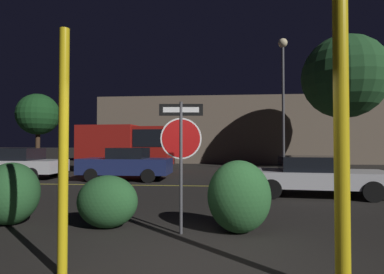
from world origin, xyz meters
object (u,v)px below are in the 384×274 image
Objects in this scene: hedge_bush_2 at (107,201)px; passing_car_3 at (313,175)px; yellow_pole_right at (342,142)px; passing_car_1 at (17,164)px; yellow_pole_left at (63,151)px; hedge_bush_3 at (239,196)px; passing_car_2 at (126,164)px; hedge_bush_1 at (11,193)px; street_lamp at (283,79)px; stop_sign at (181,141)px; tree_1 at (345,77)px; tree_0 at (38,115)px; delivery_truck at (129,145)px.

passing_car_3 is at bearing 38.73° from hedge_bush_2.
passing_car_1 is at bearing 137.06° from yellow_pole_right.
passing_car_3 is (5.04, 6.36, -0.93)m from yellow_pole_left.
hedge_bush_2 is 2.59m from hedge_bush_3.
yellow_pole_right is 2.49× the size of hedge_bush_3.
passing_car_1 is at bearing 89.29° from passing_car_2.
hedge_bush_1 is at bearing -55.25° from passing_car_3.
passing_car_2 is 10.55m from street_lamp.
stop_sign is 0.28× the size of tree_1.
yellow_pole_right is 0.42× the size of street_lamp.
tree_0 is at bearing 126.00° from hedge_bush_2.
yellow_pole_left is at bearing -33.13° from passing_car_3.
street_lamp is 17.69m from tree_0.
passing_car_1 is 9.11m from tree_0.
passing_car_3 is at bearing -107.56° from passing_car_1.
stop_sign is 1.92× the size of hedge_bush_1.
hedge_bush_3 is 0.31× the size of passing_car_1.
yellow_pole_right is 0.62× the size of tree_0.
yellow_pole_right is at bearing -134.64° from passing_car_1.
stop_sign is 0.78× the size of yellow_pole_left.
street_lamp is at bearing 74.36° from hedge_bush_3.
passing_car_2 is 0.78× the size of tree_0.
yellow_pole_right is 0.39× the size of tree_1.
passing_car_2 is at bearing -152.70° from tree_1.
hedge_bush_1 is at bearing -123.52° from street_lamp.
stop_sign reaches higher than hedge_bush_2.
tree_0 reaches higher than hedge_bush_2.
yellow_pole_right is at bearing -33.99° from hedge_bush_2.
hedge_bush_1 is at bearing 136.29° from yellow_pole_left.
passing_car_1 is (-7.66, 9.97, -0.85)m from yellow_pole_left.
yellow_pole_right is at bearing -23.59° from hedge_bush_1.
passing_car_1 is at bearing -63.52° from tree_0.
passing_car_3 is 9.59m from street_lamp.
passing_car_2 is at bearing 102.85° from yellow_pole_left.
yellow_pole_left is at bearing 17.09° from delivery_truck.
yellow_pole_left is 2.33× the size of hedge_bush_3.
stop_sign is at bearing -5.42° from hedge_bush_1.
tree_0 is (-9.23, 7.79, 3.12)m from passing_car_2.
tree_0 is (-11.25, 15.48, 3.35)m from hedge_bush_2.
tree_1 reaches higher than street_lamp.
tree_1 is (12.39, 13.99, 5.33)m from hedge_bush_1.
tree_0 is at bearing 24.78° from passing_car_1.
passing_car_1 is 6.07m from delivery_truck.
delivery_truck is at bearing 103.78° from yellow_pole_left.
tree_1 reaches higher than passing_car_2.
passing_car_2 is at bearing 118.90° from yellow_pole_right.
stop_sign reaches higher than passing_car_1.
tree_1 is at bearing -72.36° from passing_car_1.
hedge_bush_1 reaches higher than hedge_bush_2.
passing_car_3 is (7.28, -3.47, -0.10)m from passing_car_2.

